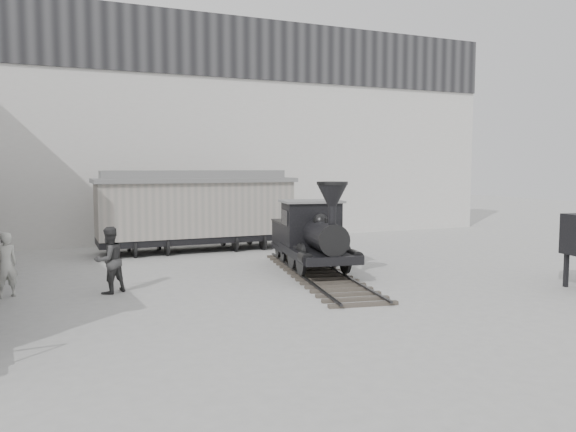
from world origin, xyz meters
name	(u,v)px	position (x,y,z in m)	size (l,w,h in m)	color
ground	(322,305)	(0.00, 0.00, 0.00)	(90.00, 90.00, 0.00)	#9E9E9B
north_wall	(188,129)	(0.00, 14.98, 5.55)	(34.00, 2.51, 11.00)	silver
locomotive	(314,240)	(1.78, 4.18, 1.15)	(3.44, 9.00, 3.11)	#403831
boxcar	(196,209)	(-0.69, 10.79, 1.83)	(8.53, 2.67, 3.49)	black
visitor_a	(5,265)	(-7.73, 4.23, 0.92)	(0.67, 0.44, 1.83)	#B9B9B1
visitor_b	(109,260)	(-5.02, 3.64, 0.97)	(0.94, 0.73, 1.93)	#393939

